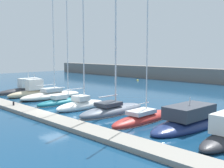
{
  "coord_description": "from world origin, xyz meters",
  "views": [
    {
      "loc": [
        24.5,
        -15.41,
        6.25
      ],
      "look_at": [
        3.89,
        4.66,
        3.05
      ],
      "focal_mm": 44.74,
      "sensor_mm": 36.0,
      "label": 1
    }
  ],
  "objects_px": {
    "sailboat_teal_fourth": "(62,101)",
    "sailboat_slate_sixth": "(112,109)",
    "motorboat_charcoal_nearest": "(25,89)",
    "dock_bollard": "(14,103)",
    "motorboat_sand_second": "(31,92)",
    "mooring_buoy_yellow": "(138,81)",
    "sailboat_white_fifth": "(81,105)",
    "sailboat_red_seventh": "(144,118)",
    "sailboat_ivory_third": "(51,95)",
    "motorboat_navy_eighth": "(191,121)"
  },
  "relations": [
    {
      "from": "sailboat_teal_fourth",
      "to": "sailboat_slate_sixth",
      "type": "height_order",
      "value": "sailboat_slate_sixth"
    },
    {
      "from": "sailboat_white_fifth",
      "to": "motorboat_navy_eighth",
      "type": "height_order",
      "value": "sailboat_white_fifth"
    },
    {
      "from": "motorboat_charcoal_nearest",
      "to": "sailboat_red_seventh",
      "type": "xyz_separation_m",
      "value": [
        24.94,
        -0.9,
        -0.21
      ]
    },
    {
      "from": "sailboat_slate_sixth",
      "to": "motorboat_navy_eighth",
      "type": "height_order",
      "value": "sailboat_slate_sixth"
    },
    {
      "from": "sailboat_ivory_third",
      "to": "mooring_buoy_yellow",
      "type": "xyz_separation_m",
      "value": [
        -8.12,
        27.83,
        -0.42
      ]
    },
    {
      "from": "sailboat_ivory_third",
      "to": "sailboat_teal_fourth",
      "type": "distance_m",
      "value": 4.75
    },
    {
      "from": "motorboat_charcoal_nearest",
      "to": "sailboat_red_seventh",
      "type": "relative_size",
      "value": 0.52
    },
    {
      "from": "sailboat_slate_sixth",
      "to": "dock_bollard",
      "type": "xyz_separation_m",
      "value": [
        -9.69,
        -6.19,
        0.13
      ]
    },
    {
      "from": "motorboat_sand_second",
      "to": "sailboat_teal_fourth",
      "type": "relative_size",
      "value": 0.44
    },
    {
      "from": "sailboat_slate_sixth",
      "to": "sailboat_red_seventh",
      "type": "xyz_separation_m",
      "value": [
        4.38,
        -0.2,
        -0.13
      ]
    },
    {
      "from": "sailboat_ivory_third",
      "to": "sailboat_red_seventh",
      "type": "relative_size",
      "value": 0.95
    },
    {
      "from": "motorboat_sand_second",
      "to": "motorboat_navy_eighth",
      "type": "relative_size",
      "value": 0.67
    },
    {
      "from": "motorboat_sand_second",
      "to": "sailboat_teal_fourth",
      "type": "distance_m",
      "value": 8.15
    },
    {
      "from": "motorboat_navy_eighth",
      "to": "sailboat_white_fifth",
      "type": "bearing_deg",
      "value": 101.07
    },
    {
      "from": "motorboat_sand_second",
      "to": "sailboat_ivory_third",
      "type": "bearing_deg",
      "value": -69.26
    },
    {
      "from": "motorboat_charcoal_nearest",
      "to": "sailboat_ivory_third",
      "type": "distance_m",
      "value": 7.7
    },
    {
      "from": "motorboat_sand_second",
      "to": "motorboat_navy_eighth",
      "type": "bearing_deg",
      "value": -83.13
    },
    {
      "from": "sailboat_slate_sixth",
      "to": "sailboat_teal_fourth",
      "type": "bearing_deg",
      "value": 93.91
    },
    {
      "from": "mooring_buoy_yellow",
      "to": "sailboat_red_seventh",
      "type": "bearing_deg",
      "value": -48.58
    },
    {
      "from": "sailboat_ivory_third",
      "to": "sailboat_teal_fourth",
      "type": "xyz_separation_m",
      "value": [
        4.54,
        -1.39,
        -0.07
      ]
    },
    {
      "from": "mooring_buoy_yellow",
      "to": "dock_bollard",
      "type": "distance_m",
      "value": 36.54
    },
    {
      "from": "sailboat_teal_fourth",
      "to": "motorboat_navy_eighth",
      "type": "height_order",
      "value": "sailboat_teal_fourth"
    },
    {
      "from": "motorboat_charcoal_nearest",
      "to": "dock_bollard",
      "type": "relative_size",
      "value": 19.68
    },
    {
      "from": "sailboat_red_seventh",
      "to": "motorboat_navy_eighth",
      "type": "bearing_deg",
      "value": -73.16
    },
    {
      "from": "sailboat_ivory_third",
      "to": "sailboat_slate_sixth",
      "type": "relative_size",
      "value": 0.9
    },
    {
      "from": "sailboat_slate_sixth",
      "to": "mooring_buoy_yellow",
      "type": "relative_size",
      "value": 34.76
    },
    {
      "from": "mooring_buoy_yellow",
      "to": "dock_bollard",
      "type": "xyz_separation_m",
      "value": [
        11.29,
        -34.74,
        0.58
      ]
    },
    {
      "from": "mooring_buoy_yellow",
      "to": "motorboat_charcoal_nearest",
      "type": "bearing_deg",
      "value": -89.13
    },
    {
      "from": "motorboat_sand_second",
      "to": "sailboat_ivory_third",
      "type": "relative_size",
      "value": 0.43
    },
    {
      "from": "motorboat_charcoal_nearest",
      "to": "sailboat_slate_sixth",
      "type": "bearing_deg",
      "value": -92.44
    },
    {
      "from": "sailboat_slate_sixth",
      "to": "mooring_buoy_yellow",
      "type": "bearing_deg",
      "value": 35.65
    },
    {
      "from": "motorboat_sand_second",
      "to": "sailboat_ivory_third",
      "type": "xyz_separation_m",
      "value": [
        3.6,
        1.14,
        -0.26
      ]
    },
    {
      "from": "sailboat_white_fifth",
      "to": "sailboat_red_seventh",
      "type": "distance_m",
      "value": 8.64
    },
    {
      "from": "motorboat_charcoal_nearest",
      "to": "sailboat_teal_fourth",
      "type": "distance_m",
      "value": 12.32
    },
    {
      "from": "motorboat_sand_second",
      "to": "sailboat_white_fifth",
      "type": "height_order",
      "value": "sailboat_white_fifth"
    },
    {
      "from": "sailboat_teal_fourth",
      "to": "mooring_buoy_yellow",
      "type": "relative_size",
      "value": 30.21
    },
    {
      "from": "motorboat_navy_eighth",
      "to": "dock_bollard",
      "type": "height_order",
      "value": "motorboat_navy_eighth"
    },
    {
      "from": "motorboat_navy_eighth",
      "to": "sailboat_slate_sixth",
      "type": "bearing_deg",
      "value": 100.16
    },
    {
      "from": "sailboat_slate_sixth",
      "to": "sailboat_red_seventh",
      "type": "bearing_deg",
      "value": -93.21
    },
    {
      "from": "motorboat_charcoal_nearest",
      "to": "motorboat_sand_second",
      "type": "relative_size",
      "value": 1.28
    },
    {
      "from": "motorboat_sand_second",
      "to": "sailboat_slate_sixth",
      "type": "bearing_deg",
      "value": -85.35
    },
    {
      "from": "sailboat_red_seventh",
      "to": "mooring_buoy_yellow",
      "type": "relative_size",
      "value": 33.01
    },
    {
      "from": "sailboat_white_fifth",
      "to": "motorboat_navy_eighth",
      "type": "distance_m",
      "value": 12.76
    },
    {
      "from": "motorboat_sand_second",
      "to": "motorboat_navy_eighth",
      "type": "height_order",
      "value": "motorboat_sand_second"
    },
    {
      "from": "sailboat_teal_fourth",
      "to": "dock_bollard",
      "type": "relative_size",
      "value": 34.87
    },
    {
      "from": "sailboat_ivory_third",
      "to": "motorboat_sand_second",
      "type": "bearing_deg",
      "value": 109.34
    },
    {
      "from": "sailboat_white_fifth",
      "to": "mooring_buoy_yellow",
      "type": "bearing_deg",
      "value": 27.96
    },
    {
      "from": "sailboat_teal_fourth",
      "to": "motorboat_navy_eighth",
      "type": "relative_size",
      "value": 1.51
    },
    {
      "from": "motorboat_sand_second",
      "to": "motorboat_navy_eighth",
      "type": "distance_m",
      "value": 24.87
    },
    {
      "from": "sailboat_red_seventh",
      "to": "motorboat_navy_eighth",
      "type": "relative_size",
      "value": 1.65
    }
  ]
}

